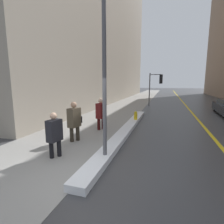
{
  "coord_description": "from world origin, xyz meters",
  "views": [
    {
      "loc": [
        1.93,
        -3.54,
        2.37
      ],
      "look_at": [
        -0.4,
        4.0,
        1.05
      ],
      "focal_mm": 28.0,
      "sensor_mm": 36.0,
      "label": 1
    }
  ],
  "objects_px": {
    "fire_hydrant": "(136,117)",
    "pedestrian_in_glasses": "(54,133)",
    "lamp_post": "(104,54)",
    "traffic_light_near": "(157,82)",
    "pedestrian_nearside": "(101,112)",
    "pedestrian_with_shoulder_bag": "(74,120)"
  },
  "relations": [
    {
      "from": "pedestrian_in_glasses",
      "to": "pedestrian_with_shoulder_bag",
      "type": "height_order",
      "value": "pedestrian_with_shoulder_bag"
    },
    {
      "from": "traffic_light_near",
      "to": "pedestrian_with_shoulder_bag",
      "type": "bearing_deg",
      "value": -99.15
    },
    {
      "from": "fire_hydrant",
      "to": "pedestrian_with_shoulder_bag",
      "type": "bearing_deg",
      "value": -114.25
    },
    {
      "from": "fire_hydrant",
      "to": "pedestrian_in_glasses",
      "type": "bearing_deg",
      "value": -106.19
    },
    {
      "from": "pedestrian_in_glasses",
      "to": "fire_hydrant",
      "type": "relative_size",
      "value": 2.09
    },
    {
      "from": "lamp_post",
      "to": "pedestrian_in_glasses",
      "type": "height_order",
      "value": "lamp_post"
    },
    {
      "from": "pedestrian_in_glasses",
      "to": "pedestrian_nearside",
      "type": "xyz_separation_m",
      "value": [
        0.2,
        3.6,
        0.08
      ]
    },
    {
      "from": "pedestrian_with_shoulder_bag",
      "to": "lamp_post",
      "type": "bearing_deg",
      "value": 61.56
    },
    {
      "from": "lamp_post",
      "to": "pedestrian_in_glasses",
      "type": "relative_size",
      "value": 3.63
    },
    {
      "from": "traffic_light_near",
      "to": "fire_hydrant",
      "type": "xyz_separation_m",
      "value": [
        -0.74,
        -8.16,
        -2.06
      ]
    },
    {
      "from": "traffic_light_near",
      "to": "fire_hydrant",
      "type": "relative_size",
      "value": 4.77
    },
    {
      "from": "lamp_post",
      "to": "pedestrian_with_shoulder_bag",
      "type": "bearing_deg",
      "value": 142.42
    },
    {
      "from": "pedestrian_nearside",
      "to": "fire_hydrant",
      "type": "distance_m",
      "value": 2.56
    },
    {
      "from": "traffic_light_near",
      "to": "pedestrian_in_glasses",
      "type": "distance_m",
      "value": 14.09
    },
    {
      "from": "traffic_light_near",
      "to": "fire_hydrant",
      "type": "height_order",
      "value": "traffic_light_near"
    },
    {
      "from": "pedestrian_with_shoulder_bag",
      "to": "pedestrian_nearside",
      "type": "bearing_deg",
      "value": 178.4
    },
    {
      "from": "pedestrian_in_glasses",
      "to": "pedestrian_nearside",
      "type": "distance_m",
      "value": 3.61
    },
    {
      "from": "fire_hydrant",
      "to": "lamp_post",
      "type": "bearing_deg",
      "value": -90.36
    },
    {
      "from": "traffic_light_near",
      "to": "pedestrian_nearside",
      "type": "height_order",
      "value": "traffic_light_near"
    },
    {
      "from": "lamp_post",
      "to": "pedestrian_in_glasses",
      "type": "xyz_separation_m",
      "value": [
        -1.6,
        -0.22,
        -2.34
      ]
    },
    {
      "from": "pedestrian_with_shoulder_bag",
      "to": "traffic_light_near",
      "type": "bearing_deg",
      "value": 177.31
    },
    {
      "from": "pedestrian_nearside",
      "to": "lamp_post",
      "type": "bearing_deg",
      "value": 31.75
    }
  ]
}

